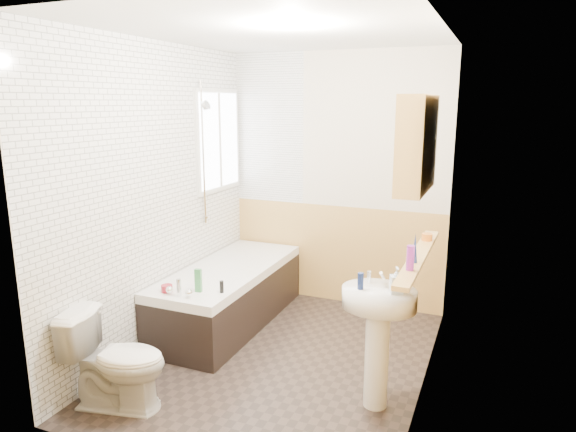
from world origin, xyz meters
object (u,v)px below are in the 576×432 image
(sink, at_px, (378,323))
(medicine_cabinet, at_px, (417,144))
(toilet, at_px, (117,361))
(pine_shelf, at_px, (419,256))
(bathtub, at_px, (229,294))

(sink, xyz_separation_m, medicine_cabinet, (0.17, 0.10, 1.17))
(toilet, relative_size, sink, 0.72)
(toilet, relative_size, pine_shelf, 0.50)
(bathtub, height_order, sink, sink)
(toilet, height_order, sink, sink)
(bathtub, distance_m, pine_shelf, 1.99)
(bathtub, bearing_deg, pine_shelf, -17.03)
(toilet, relative_size, medicine_cabinet, 1.04)
(pine_shelf, bearing_deg, sink, -126.91)
(toilet, xyz_separation_m, medicine_cabinet, (1.77, 0.77, 1.44))
(toilet, bearing_deg, bathtub, -13.53)
(bathtub, height_order, medicine_cabinet, medicine_cabinet)
(pine_shelf, distance_m, medicine_cabinet, 0.78)
(sink, height_order, medicine_cabinet, medicine_cabinet)
(medicine_cabinet, bearing_deg, toilet, -156.54)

